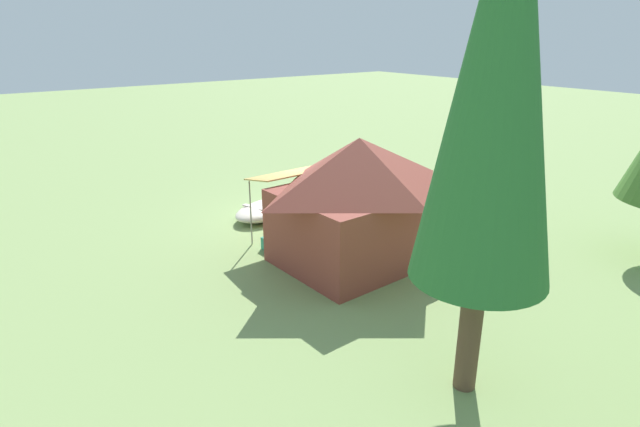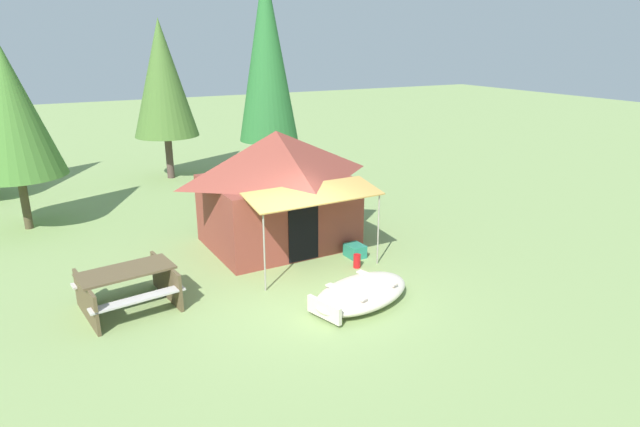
{
  "view_description": "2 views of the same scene",
  "coord_description": "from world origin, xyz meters",
  "px_view_note": "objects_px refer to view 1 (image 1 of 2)",
  "views": [
    {
      "loc": [
        7.76,
        10.97,
        5.01
      ],
      "look_at": [
        0.6,
        1.38,
        0.73
      ],
      "focal_mm": 28.73,
      "sensor_mm": 36.0,
      "label": 1
    },
    {
      "loc": [
        -4.44,
        -9.0,
        4.92
      ],
      "look_at": [
        0.97,
        1.25,
        1.19
      ],
      "focal_mm": 30.37,
      "sensor_mm": 36.0,
      "label": 2
    }
  ],
  "objects_px": {
    "beached_rowboat": "(268,209)",
    "fuel_can": "(271,234)",
    "cooler_box": "(273,244)",
    "pine_tree_back_left": "(499,79)",
    "canvas_cabin_tent": "(358,199)",
    "picnic_table": "(416,191)"
  },
  "relations": [
    {
      "from": "beached_rowboat",
      "to": "picnic_table",
      "type": "distance_m",
      "value": 4.47
    },
    {
      "from": "beached_rowboat",
      "to": "pine_tree_back_left",
      "type": "xyz_separation_m",
      "value": [
        1.51,
        8.11,
        4.24
      ]
    },
    {
      "from": "fuel_can",
      "to": "pine_tree_back_left",
      "type": "distance_m",
      "value": 7.9
    },
    {
      "from": "picnic_table",
      "to": "fuel_can",
      "type": "relative_size",
      "value": 6.12
    },
    {
      "from": "picnic_table",
      "to": "canvas_cabin_tent",
      "type": "bearing_deg",
      "value": 24.99
    },
    {
      "from": "canvas_cabin_tent",
      "to": "cooler_box",
      "type": "relative_size",
      "value": 8.42
    },
    {
      "from": "beached_rowboat",
      "to": "pine_tree_back_left",
      "type": "relative_size",
      "value": 0.35
    },
    {
      "from": "canvas_cabin_tent",
      "to": "fuel_can",
      "type": "bearing_deg",
      "value": -66.61
    },
    {
      "from": "cooler_box",
      "to": "pine_tree_back_left",
      "type": "xyz_separation_m",
      "value": [
        0.38,
        6.02,
        4.31
      ]
    },
    {
      "from": "picnic_table",
      "to": "cooler_box",
      "type": "xyz_separation_m",
      "value": [
        5.17,
        0.19,
        -0.34
      ]
    },
    {
      "from": "cooler_box",
      "to": "fuel_can",
      "type": "relative_size",
      "value": 1.5
    },
    {
      "from": "canvas_cabin_tent",
      "to": "picnic_table",
      "type": "height_order",
      "value": "canvas_cabin_tent"
    },
    {
      "from": "beached_rowboat",
      "to": "fuel_can",
      "type": "xyz_separation_m",
      "value": [
        0.85,
        1.53,
        -0.07
      ]
    },
    {
      "from": "beached_rowboat",
      "to": "pine_tree_back_left",
      "type": "bearing_deg",
      "value": 79.42
    },
    {
      "from": "beached_rowboat",
      "to": "cooler_box",
      "type": "distance_m",
      "value": 2.38
    },
    {
      "from": "cooler_box",
      "to": "pine_tree_back_left",
      "type": "distance_m",
      "value": 7.41
    },
    {
      "from": "cooler_box",
      "to": "canvas_cabin_tent",
      "type": "bearing_deg",
      "value": 127.19
    },
    {
      "from": "beached_rowboat",
      "to": "cooler_box",
      "type": "relative_size",
      "value": 5.38
    },
    {
      "from": "cooler_box",
      "to": "fuel_can",
      "type": "distance_m",
      "value": 0.64
    },
    {
      "from": "beached_rowboat",
      "to": "pine_tree_back_left",
      "type": "height_order",
      "value": "pine_tree_back_left"
    },
    {
      "from": "beached_rowboat",
      "to": "cooler_box",
      "type": "xyz_separation_m",
      "value": [
        1.14,
        2.09,
        -0.07
      ]
    },
    {
      "from": "fuel_can",
      "to": "beached_rowboat",
      "type": "bearing_deg",
      "value": -119.01
    }
  ]
}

